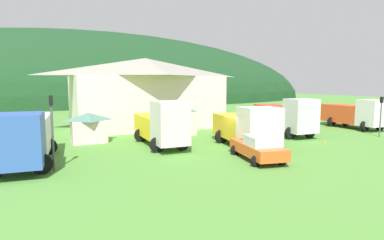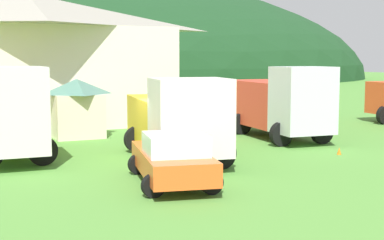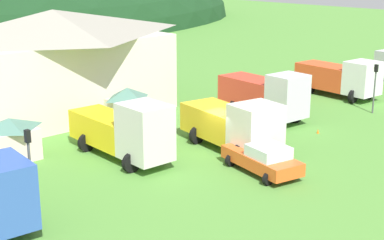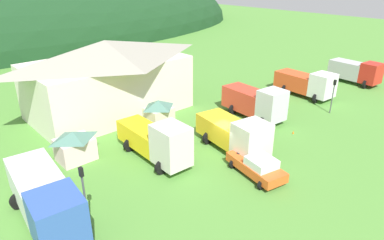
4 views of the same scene
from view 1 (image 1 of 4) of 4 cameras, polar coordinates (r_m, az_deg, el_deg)
ground_plane at (r=24.70m, az=7.45°, el=-4.94°), size 200.00×200.00×0.00m
forested_hill_backdrop at (r=92.42m, az=-17.63°, el=3.22°), size 138.66×60.00×37.34m
depot_building at (r=36.25m, az=-8.28°, el=5.02°), size 16.81×9.82×7.69m
play_shed_cream at (r=30.46m, az=-1.99°, el=0.15°), size 2.55×2.26×2.91m
play_shed_pink at (r=27.93m, az=-18.02°, el=-1.20°), size 2.95×2.45×2.49m
box_truck_blue at (r=21.58m, az=-27.86°, el=-2.53°), size 3.85×8.67×3.33m
flatbed_truck_yellow at (r=24.70m, az=-5.44°, el=-0.77°), size 3.20×7.83×3.64m
heavy_rig_striped at (r=24.67m, az=9.78°, el=-1.13°), size 4.04×7.38×3.24m
tow_truck_silver at (r=31.46m, az=16.48°, el=0.65°), size 3.57×7.11×3.55m
heavy_rig_white at (r=38.92m, az=27.28°, el=1.07°), size 3.62×7.35×3.25m
service_pickup_orange at (r=20.91m, az=11.79°, el=-4.81°), size 3.02×5.12×1.66m
traffic_light_west at (r=19.33m, az=-23.76°, el=-0.83°), size 0.20×0.32×4.25m
traffic_light_east at (r=33.84m, az=30.72°, el=1.23°), size 0.20×0.32×3.70m
traffic_cone_near_pickup at (r=28.21m, az=22.52°, el=-3.95°), size 0.36×0.36×0.59m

